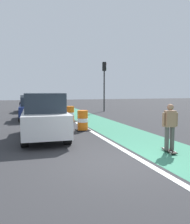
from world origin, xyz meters
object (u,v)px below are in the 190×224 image
Objects in this scene: parked_suv_nearest at (44,115)px; traffic_light_corner at (104,78)px; skateboarder_on_lane at (170,126)px; traffic_barrel_mid at (70,114)px; parked_sedan_second at (32,108)px; parked_sedan_third at (29,104)px; traffic_barrel_front at (83,121)px.

traffic_light_corner is (7.22, 11.87, 2.47)m from parked_suv_nearest.
skateboarder_on_lane is at bearing -101.99° from traffic_light_corner.
skateboarder_on_lane is 1.55× the size of traffic_barrel_mid.
skateboarder_on_lane is 0.33× the size of traffic_light_corner.
parked_suv_nearest reaches higher than skateboarder_on_lane.
parked_suv_nearest is 7.16m from parked_sedan_second.
traffic_barrel_mid is (2.19, 4.97, -0.50)m from parked_suv_nearest.
parked_sedan_third is at bearing 163.94° from traffic_light_corner.
parked_sedan_second is 9.20m from traffic_light_corner.
parked_sedan_second is 6.20m from traffic_barrel_front.
traffic_barrel_mid is (-1.71, 8.72, -0.38)m from skateboarder_on_lane.
skateboarder_on_lane is 0.41× the size of parked_sedan_third.
skateboarder_on_lane is 5.41m from parked_suv_nearest.
skateboarder_on_lane is at bearing -69.32° from parked_sedan_second.
traffic_barrel_front and traffic_barrel_mid have the same top height.
traffic_light_corner reaches higher than traffic_barrel_mid.
parked_sedan_third is at bearing 105.16° from traffic_barrel_mid.
parked_suv_nearest is 1.13× the size of parked_sedan_third.
traffic_barrel_front is at bearing 108.63° from skateboarder_on_lane.
parked_sedan_second is 3.80× the size of traffic_barrel_mid.
parked_suv_nearest is at bearing -88.92° from parked_sedan_third.
parked_sedan_second reaches higher than traffic_barrel_mid.
traffic_light_corner reaches higher than parked_sedan_second.
traffic_light_corner is at bearing -16.06° from parked_sedan_third.
parked_sedan_second is 3.80× the size of traffic_barrel_front.
traffic_barrel_front is 0.21× the size of traffic_light_corner.
traffic_barrel_front is (2.16, 1.43, -0.50)m from parked_suv_nearest.
traffic_light_corner is (7.43, 4.73, 2.67)m from parked_sedan_second.
parked_suv_nearest is 14.12m from traffic_light_corner.
traffic_barrel_front is (2.37, -5.72, -0.30)m from parked_sedan_second.
parked_suv_nearest is 0.92× the size of traffic_light_corner.
parked_suv_nearest is 4.28× the size of traffic_barrel_mid.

